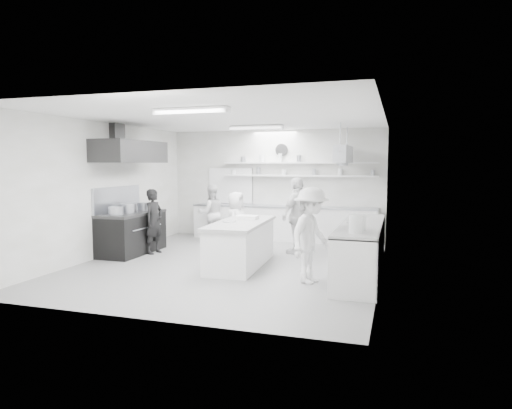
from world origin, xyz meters
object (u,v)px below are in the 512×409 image
(stove, at_px, (132,234))
(prep_island, at_px, (241,245))
(cook_back, at_px, (211,213))
(cook_stove, at_px, (154,221))
(back_counter, at_px, (283,223))
(right_counter, at_px, (361,251))

(stove, distance_m, prep_island, 2.87)
(cook_back, bearing_deg, prep_island, 88.77)
(prep_island, distance_m, cook_stove, 2.42)
(stove, bearing_deg, cook_stove, 15.35)
(cook_stove, relative_size, cook_back, 0.99)
(back_counter, xyz_separation_m, right_counter, (2.35, -3.40, 0.01))
(stove, xyz_separation_m, prep_island, (2.84, -0.45, -0.02))
(back_counter, bearing_deg, cook_back, -159.13)
(cook_stove, height_order, cook_back, cook_back)
(stove, height_order, cook_stove, cook_stove)
(back_counter, xyz_separation_m, cook_stove, (-2.39, -2.66, 0.29))
(back_counter, xyz_separation_m, cook_back, (-1.80, -0.69, 0.29))
(stove, bearing_deg, back_counter, 43.99)
(stove, distance_m, back_counter, 4.03)
(back_counter, height_order, cook_stove, cook_stove)
(right_counter, bearing_deg, cook_stove, 171.14)
(stove, xyz_separation_m, right_counter, (5.25, -0.60, 0.02))
(cook_back, bearing_deg, cook_stove, 37.99)
(back_counter, bearing_deg, right_counter, -55.35)
(stove, distance_m, cook_back, 2.40)
(stove, relative_size, back_counter, 0.36)
(cook_back, bearing_deg, stove, 27.16)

